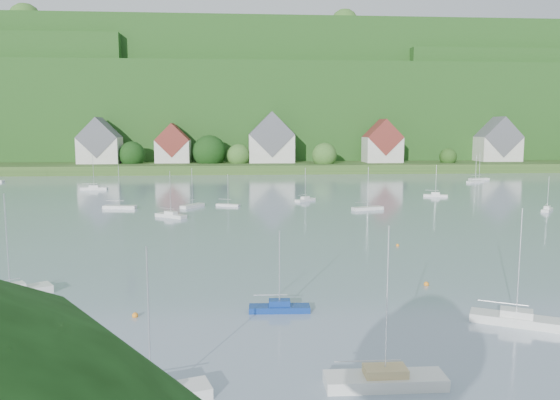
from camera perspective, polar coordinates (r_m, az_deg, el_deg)
The scene contains 16 objects.
far_shore_strip at distance 209.51m, azimuth -2.47°, elevation 3.72°, with size 600.00×60.00×3.00m, color #2C4F1D.
forested_ridge at distance 277.74m, azimuth -2.88°, elevation 9.03°, with size 620.00×181.22×69.89m.
village_building_0 at distance 201.89m, azimuth -18.23°, elevation 5.49°, with size 14.00×10.40×16.00m.
village_building_1 at distance 199.42m, azimuth -11.06°, elevation 5.49°, with size 12.00×9.36×14.00m.
village_building_2 at distance 197.37m, azimuth -0.91°, elevation 6.05°, with size 16.00×11.44×18.00m.
village_building_3 at distance 201.80m, azimuth 10.60°, elevation 5.71°, with size 13.00×10.40×15.50m.
village_building_4 at distance 221.31m, azimuth 21.71°, elevation 5.50°, with size 15.00×10.40×16.50m.
near_sailboat_0 at distance 32.63m, azimuth -13.25°, elevation -19.16°, with size 6.76×3.72×8.79m.
near_sailboat_1 at distance 45.96m, azimuth -0.06°, elevation -11.04°, with size 5.06×1.62×6.76m.
near_sailboat_2 at distance 34.15m, azimuth 10.86°, elevation -17.79°, with size 7.08×2.04×9.53m.
near_sailboat_4 at distance 46.79m, azimuth 23.34°, elevation -11.24°, with size 6.79×4.79×9.03m.
near_sailboat_6 at distance 55.18m, azimuth -26.25°, elevation -8.58°, with size 6.82×5.48×9.34m.
mooring_buoy_0 at distance 46.29m, azimuth -14.83°, elevation -11.68°, with size 0.49×0.49×0.49m, color orange.
mooring_buoy_2 at distance 55.10m, azimuth 14.96°, elevation -8.59°, with size 0.50×0.50×0.50m, color orange.
mooring_buoy_3 at distance 72.10m, azimuth 12.12°, elevation -4.72°, with size 0.42×0.42×0.42m, color orange.
far_sailboat_cluster at distance 128.46m, azimuth 5.65°, elevation 0.86°, with size 177.37×70.34×8.71m.
Camera 1 is at (-6.77, -8.97, 14.94)m, focal length 35.17 mm.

